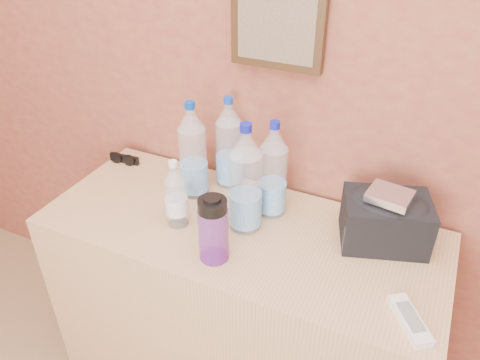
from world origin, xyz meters
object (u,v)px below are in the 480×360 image
pet_small (176,197)px  ac_remote (410,320)px  pet_large_b (273,174)px  pet_large_a (193,155)px  toiletry_bag (386,219)px  foil_packet (390,196)px  sunglasses (125,159)px  dresser (239,313)px  pet_large_d (246,184)px  pet_large_c (229,147)px  nalgene_bottle (213,229)px

pet_small → ac_remote: 0.77m
pet_small → pet_large_b: bearing=37.2°
pet_large_a → pet_small: bearing=-77.5°
toiletry_bag → foil_packet: size_ratio=2.11×
sunglasses → toiletry_bag: (1.02, -0.05, 0.07)m
sunglasses → pet_small: bearing=-36.2°
foil_packet → ac_remote: bearing=-64.6°
dresser → pet_small: pet_small is taller
pet_large_a → sunglasses: pet_large_a is taller
dresser → ac_remote: ac_remote is taller
pet_large_d → toiletry_bag: 0.44m
pet_large_b → pet_large_c: (-0.21, 0.10, 0.00)m
pet_large_d → nalgene_bottle: (-0.02, -0.17, -0.06)m
pet_large_b → foil_packet: size_ratio=2.80×
pet_small → ac_remote: size_ratio=1.47×
pet_large_a → toiletry_bag: 0.67m
toiletry_bag → dresser: bearing=178.5°
toiletry_bag → nalgene_bottle: bearing=-164.7°
nalgene_bottle → pet_large_d: bearing=82.8°
nalgene_bottle → foil_packet: bearing=31.3°
pet_large_b → foil_packet: bearing=-2.6°
dresser → pet_large_a: size_ratio=3.74×
dresser → pet_small: 0.56m
pet_small → dresser: bearing=19.8°
dresser → pet_large_c: (-0.15, 0.22, 0.56)m
pet_large_c → pet_large_d: bearing=-52.4°
pet_large_d → ac_remote: pet_large_d is taller
pet_large_b → pet_large_c: size_ratio=0.99×
ac_remote → foil_packet: bearing=170.4°
nalgene_bottle → sunglasses: size_ratio=1.73×
sunglasses → toiletry_bag: bearing=-7.4°
nalgene_bottle → toiletry_bag: 0.53m
pet_large_a → ac_remote: size_ratio=2.18×
nalgene_bottle → pet_large_b: bearing=76.4°
ac_remote → nalgene_bottle: bearing=-125.6°
pet_large_d → foil_packet: (0.42, 0.09, 0.02)m
toiletry_bag → foil_packet: 0.10m
dresser → pet_large_c: bearing=123.3°
pet_large_b → sunglasses: bearing=175.4°
pet_large_b → pet_large_d: bearing=-113.0°
pet_large_d → pet_small: (-0.21, -0.08, -0.06)m
pet_large_c → pet_large_a: bearing=-127.5°
pet_large_a → pet_large_c: (0.08, 0.11, -0.00)m
pet_large_c → pet_large_b: bearing=-25.7°
nalgene_bottle → ac_remote: bearing=-0.7°
pet_large_c → pet_small: 0.30m
foil_packet → nalgene_bottle: bearing=-148.7°
pet_large_a → pet_large_d: (0.25, -0.10, 0.01)m
foil_packet → pet_large_a: bearing=179.4°
sunglasses → ac_remote: sunglasses is taller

